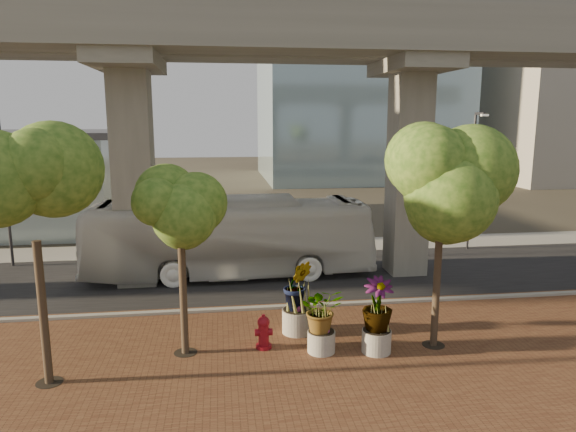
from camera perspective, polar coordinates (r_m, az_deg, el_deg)
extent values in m
plane|color=#383229|center=(21.45, -0.70, -8.42)|extent=(160.00, 160.00, 0.00)
cube|color=brown|center=(14.20, 3.44, -18.78)|extent=(70.00, 13.00, 0.06)
cube|color=black|center=(23.33, -1.30, -6.79)|extent=(90.00, 8.00, 0.04)
cube|color=#9D9B92|center=(19.55, 0.02, -10.10)|extent=(70.00, 0.25, 0.16)
cube|color=#9D9B92|center=(28.60, -2.53, -3.50)|extent=(90.00, 3.00, 0.06)
cube|color=gray|center=(20.97, -0.91, 20.23)|extent=(72.00, 2.40, 1.80)
cube|color=gray|center=(24.11, -1.86, 18.96)|extent=(72.00, 2.40, 1.80)
cube|color=gray|center=(25.43, -2.15, 21.72)|extent=(72.00, 0.12, 1.00)
cube|color=#9B958C|center=(69.36, 28.90, 13.46)|extent=(18.00, 16.00, 24.00)
imported|color=silver|center=(23.18, -6.41, -2.47)|extent=(12.77, 3.10, 3.55)
cylinder|color=maroon|center=(16.37, -2.71, -14.25)|extent=(0.49, 0.49, 0.11)
cylinder|color=maroon|center=(16.21, -2.72, -12.99)|extent=(0.32, 0.32, 0.79)
sphere|color=maroon|center=(16.06, -2.73, -11.70)|extent=(0.38, 0.38, 0.38)
cylinder|color=maroon|center=(15.99, -2.74, -11.12)|extent=(0.11, 0.11, 0.14)
cylinder|color=maroon|center=(16.18, -2.72, -12.77)|extent=(0.54, 0.22, 0.22)
cylinder|color=#A7A197|center=(16.04, 3.72, -13.74)|extent=(0.84, 0.84, 0.65)
imported|color=#254D14|center=(15.64, 3.77, -10.30)|extent=(1.87, 1.87, 1.40)
cylinder|color=#ABA79A|center=(16.21, 9.79, -13.53)|extent=(0.89, 0.89, 0.69)
imported|color=#254D14|center=(15.78, 9.92, -9.67)|extent=(2.17, 2.17, 1.63)
cylinder|color=#9B968C|center=(17.32, 1.05, -11.57)|extent=(1.01, 1.01, 0.79)
imported|color=#254D14|center=(16.89, 1.06, -7.68)|extent=(2.25, 2.25, 1.69)
cylinder|color=#433626|center=(15.07, -25.56, -9.75)|extent=(0.22, 0.22, 3.91)
cylinder|color=black|center=(15.82, -24.98, -16.41)|extent=(0.70, 0.70, 0.01)
cylinder|color=#433626|center=(15.73, -11.54, -9.13)|extent=(0.22, 0.22, 3.35)
cylinder|color=black|center=(16.37, -11.32, -14.65)|extent=(0.70, 0.70, 0.01)
cylinder|color=#433626|center=(16.54, 16.15, -7.98)|extent=(0.22, 0.22, 3.56)
cylinder|color=black|center=(17.17, 15.84, -13.61)|extent=(0.70, 0.70, 0.01)
cylinder|color=#2C2C31|center=(27.69, -28.94, 3.08)|extent=(0.14, 0.14, 7.93)
cylinder|color=#28282D|center=(29.36, 19.70, 3.52)|extent=(0.13, 0.13, 7.29)
cube|color=#28282D|center=(28.77, 20.58, 10.62)|extent=(0.14, 0.91, 0.14)
cube|color=silver|center=(28.37, 21.00, 10.42)|extent=(0.36, 0.18, 0.11)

